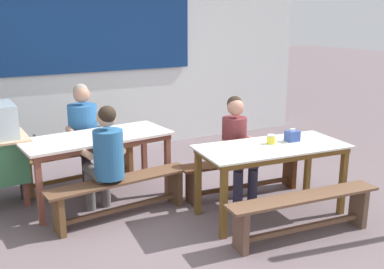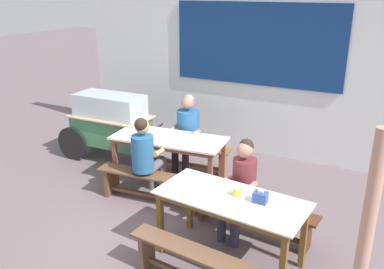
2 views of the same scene
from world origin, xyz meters
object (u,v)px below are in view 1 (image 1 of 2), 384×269
object	(u,v)px
tissue_box	(292,136)
bench_far_back	(80,163)
person_center_facing	(85,129)
condiment_jar	(271,139)
bench_near_back	(243,171)
person_right_near_table	(237,144)
bench_far_front	(121,192)
dining_table_near	(272,153)
dining_table_far	(97,142)
bench_near_front	(304,210)
person_left_back_turned	(106,156)

from	to	relation	value
tissue_box	bench_far_back	bearing A→B (deg)	135.92
person_center_facing	condiment_jar	xyz separation A→B (m)	(1.53, -1.73, 0.09)
bench_near_back	person_right_near_table	size ratio (longest dim) A/B	1.32
bench_near_back	bench_far_front	bearing A→B (deg)	176.86
bench_far_back	person_right_near_table	world-z (taller)	person_right_near_table
dining_table_near	bench_far_front	distance (m)	1.64
bench_near_back	person_center_facing	bearing A→B (deg)	141.85
dining_table_far	bench_near_front	size ratio (longest dim) A/B	1.07
dining_table_far	bench_near_back	bearing A→B (deg)	-23.29
bench_far_front	person_left_back_turned	world-z (taller)	person_left_back_turned
bench_near_back	bench_near_front	distance (m)	1.18
bench_near_back	tissue_box	xyz separation A→B (m)	(0.25, -0.55, 0.54)
dining_table_far	dining_table_near	distance (m)	1.96
dining_table_far	person_right_near_table	xyz separation A→B (m)	(1.41, -0.74, -0.02)
dining_table_far	bench_far_front	distance (m)	0.72
bench_near_back	tissue_box	bearing A→B (deg)	-65.59
bench_far_back	dining_table_near	bearing A→B (deg)	-49.78
person_left_back_turned	tissue_box	xyz separation A→B (m)	(1.87, -0.70, 0.14)
bench_far_front	bench_near_front	xyz separation A→B (m)	(1.39, -1.26, 0.00)
bench_near_back	tissue_box	distance (m)	0.80
person_center_facing	person_right_near_table	distance (m)	1.90
bench_far_back	bench_near_back	bearing A→B (deg)	-37.91
dining_table_near	bench_near_front	world-z (taller)	dining_table_near
person_right_near_table	person_left_back_turned	size ratio (longest dim) A/B	0.98
dining_table_near	person_right_near_table	world-z (taller)	person_right_near_table
person_right_near_table	person_left_back_turned	distance (m)	1.49
dining_table_far	tissue_box	distance (m)	2.18
person_left_back_turned	bench_far_back	bearing A→B (deg)	89.82
bench_far_front	person_right_near_table	bearing A→B (deg)	-6.29
bench_far_front	condiment_jar	size ratio (longest dim) A/B	16.37
bench_far_front	bench_near_front	distance (m)	1.88
bench_far_back	bench_near_front	xyz separation A→B (m)	(1.51, -2.44, 0.01)
dining_table_far	bench_far_front	xyz separation A→B (m)	(0.06, -0.59, -0.40)
person_center_facing	condiment_jar	world-z (taller)	person_center_facing
person_left_back_turned	condiment_jar	world-z (taller)	person_left_back_turned
bench_near_front	person_center_facing	size ratio (longest dim) A/B	1.26
bench_far_front	person_right_near_table	world-z (taller)	person_right_near_table
dining_table_near	condiment_jar	distance (m)	0.15
bench_near_front	person_right_near_table	bearing A→B (deg)	91.88
dining_table_near	bench_near_back	size ratio (longest dim) A/B	1.03
bench_far_front	bench_near_back	size ratio (longest dim) A/B	1.00
dining_table_far	condiment_jar	bearing A→B (deg)	-37.67
person_right_near_table	dining_table_far	bearing A→B (deg)	152.45
person_center_facing	dining_table_far	bearing A→B (deg)	-91.18
bench_near_back	person_left_back_turned	size ratio (longest dim) A/B	1.30
bench_near_front	person_center_facing	bearing A→B (deg)	121.03
bench_near_front	person_left_back_turned	distance (m)	2.05
person_right_near_table	tissue_box	bearing A→B (deg)	-50.76
bench_near_front	tissue_box	distance (m)	0.90
dining_table_far	person_center_facing	distance (m)	0.55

